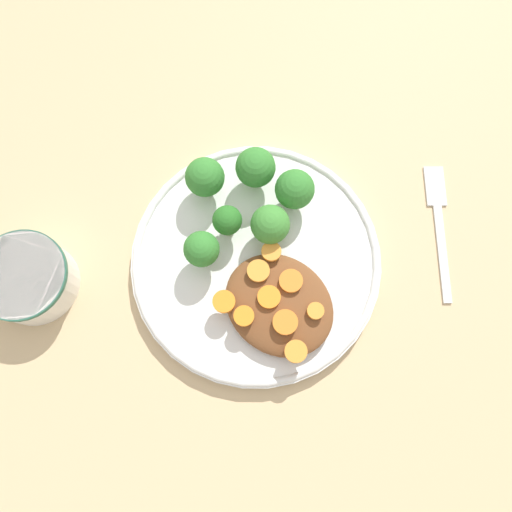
# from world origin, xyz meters

# --- Properties ---
(ground_plane) EXTENTS (4.00, 4.00, 0.00)m
(ground_plane) POSITION_xyz_m (0.00, 0.00, 0.00)
(ground_plane) COLOR tan
(plate) EXTENTS (0.29, 0.29, 0.02)m
(plate) POSITION_xyz_m (0.00, 0.00, 0.01)
(plate) COLOR silver
(plate) RESTS_ON ground_plane
(dip_bowl) EXTENTS (0.10, 0.10, 0.05)m
(dip_bowl) POSITION_xyz_m (-0.18, -0.18, 0.03)
(dip_bowl) COLOR white
(dip_bowl) RESTS_ON ground_plane
(stew_mound) EXTENTS (0.13, 0.11, 0.02)m
(stew_mound) POSITION_xyz_m (0.05, -0.03, 0.03)
(stew_mound) COLOR brown
(stew_mound) RESTS_ON plate
(broccoli_floret_0) EXTENTS (0.03, 0.03, 0.05)m
(broccoli_floret_0) POSITION_xyz_m (-0.05, 0.01, 0.05)
(broccoli_floret_0) COLOR #7FA85B
(broccoli_floret_0) RESTS_ON plate
(broccoli_floret_1) EXTENTS (0.05, 0.05, 0.06)m
(broccoli_floret_1) POSITION_xyz_m (-0.06, 0.08, 0.05)
(broccoli_floret_1) COLOR #7FA85B
(broccoli_floret_1) RESTS_ON plate
(broccoli_floret_2) EXTENTS (0.05, 0.05, 0.06)m
(broccoli_floret_2) POSITION_xyz_m (-0.01, 0.08, 0.05)
(broccoli_floret_2) COLOR #7FA85B
(broccoli_floret_2) RESTS_ON plate
(broccoli_floret_3) EXTENTS (0.05, 0.05, 0.06)m
(broccoli_floret_3) POSITION_xyz_m (-0.10, 0.03, 0.05)
(broccoli_floret_3) COLOR #7FA85B
(broccoli_floret_3) RESTS_ON plate
(broccoli_floret_4) EXTENTS (0.04, 0.04, 0.06)m
(broccoli_floret_4) POSITION_xyz_m (-0.05, -0.04, 0.05)
(broccoli_floret_4) COLOR #7FA85B
(broccoli_floret_4) RESTS_ON plate
(broccoli_floret_5) EXTENTS (0.04, 0.04, 0.06)m
(broccoli_floret_5) POSITION_xyz_m (-0.01, 0.03, 0.05)
(broccoli_floret_5) COLOR #759E51
(broccoli_floret_5) RESTS_ON plate
(carrot_slice_0) EXTENTS (0.03, 0.03, 0.01)m
(carrot_slice_0) POSITION_xyz_m (0.01, -0.01, 0.04)
(carrot_slice_0) COLOR orange
(carrot_slice_0) RESTS_ON stew_mound
(carrot_slice_1) EXTENTS (0.03, 0.03, 0.01)m
(carrot_slice_1) POSITION_xyz_m (0.04, -0.03, 0.04)
(carrot_slice_1) COLOR orange
(carrot_slice_1) RESTS_ON stew_mound
(carrot_slice_2) EXTENTS (0.02, 0.02, 0.01)m
(carrot_slice_2) POSITION_xyz_m (0.01, 0.01, 0.04)
(carrot_slice_2) COLOR orange
(carrot_slice_2) RESTS_ON stew_mound
(carrot_slice_3) EXTENTS (0.03, 0.03, 0.01)m
(carrot_slice_3) POSITION_xyz_m (0.07, -0.04, 0.04)
(carrot_slice_3) COLOR orange
(carrot_slice_3) RESTS_ON stew_mound
(carrot_slice_4) EXTENTS (0.03, 0.03, 0.01)m
(carrot_slice_4) POSITION_xyz_m (0.05, -0.00, 0.04)
(carrot_slice_4) COLOR orange
(carrot_slice_4) RESTS_ON stew_mound
(carrot_slice_5) EXTENTS (0.02, 0.02, 0.01)m
(carrot_slice_5) POSITION_xyz_m (0.03, -0.06, 0.04)
(carrot_slice_5) COLOR orange
(carrot_slice_5) RESTS_ON stew_mound
(carrot_slice_6) EXTENTS (0.02, 0.02, 0.01)m
(carrot_slice_6) POSITION_xyz_m (0.10, -0.06, 0.05)
(carrot_slice_6) COLOR orange
(carrot_slice_6) RESTS_ON stew_mound
(carrot_slice_7) EXTENTS (0.02, 0.02, 0.01)m
(carrot_slice_7) POSITION_xyz_m (0.09, -0.01, 0.04)
(carrot_slice_7) COLOR orange
(carrot_slice_7) RESTS_ON stew_mound
(carrot_slice_8) EXTENTS (0.02, 0.02, 0.01)m
(carrot_slice_8) POSITION_xyz_m (0.01, -0.06, 0.04)
(carrot_slice_8) COLOR orange
(carrot_slice_8) RESTS_ON stew_mound
(fork) EXTENTS (0.12, 0.14, 0.01)m
(fork) POSITION_xyz_m (0.13, 0.18, 0.00)
(fork) COLOR silver
(fork) RESTS_ON ground_plane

